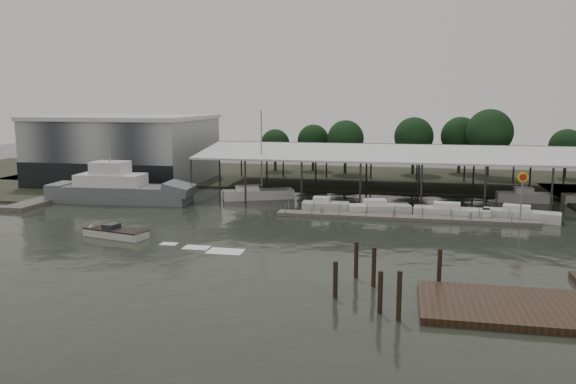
% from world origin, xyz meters
% --- Properties ---
extents(ground, '(200.00, 200.00, 0.00)m').
position_xyz_m(ground, '(0.00, 0.00, 0.00)').
color(ground, '#262B23').
rests_on(ground, ground).
extents(land_strip_far, '(140.00, 30.00, 0.30)m').
position_xyz_m(land_strip_far, '(0.00, 42.00, 0.10)').
color(land_strip_far, '#373B2C').
rests_on(land_strip_far, ground).
extents(land_strip_west, '(20.00, 40.00, 0.30)m').
position_xyz_m(land_strip_west, '(-40.00, 30.00, 0.10)').
color(land_strip_west, '#373B2C').
rests_on(land_strip_west, ground).
extents(storage_warehouse, '(24.50, 20.50, 10.50)m').
position_xyz_m(storage_warehouse, '(-28.00, 29.94, 5.29)').
color(storage_warehouse, '#9FA4AA').
rests_on(storage_warehouse, ground).
extents(covered_boat_shed, '(58.24, 24.00, 6.96)m').
position_xyz_m(covered_boat_shed, '(17.00, 28.00, 6.13)').
color(covered_boat_shed, white).
rests_on(covered_boat_shed, ground).
extents(trawler_dock, '(3.00, 18.00, 0.50)m').
position_xyz_m(trawler_dock, '(-30.00, 14.00, 0.25)').
color(trawler_dock, slate).
rests_on(trawler_dock, ground).
extents(floating_dock, '(28.00, 2.00, 1.40)m').
position_xyz_m(floating_dock, '(15.00, 10.00, 0.20)').
color(floating_dock, slate).
rests_on(floating_dock, ground).
extents(shell_fuel_sign, '(1.10, 0.18, 5.55)m').
position_xyz_m(shell_fuel_sign, '(27.00, 9.99, 3.93)').
color(shell_fuel_sign, gray).
rests_on(shell_fuel_sign, ground).
extents(boardwalk_platform, '(15.00, 12.00, 0.50)m').
position_xyz_m(boardwalk_platform, '(24.55, -15.27, 0.20)').
color(boardwalk_platform, '#342315').
rests_on(boardwalk_platform, ground).
extents(grey_trawler, '(18.96, 5.64, 8.84)m').
position_xyz_m(grey_trawler, '(-20.50, 13.63, 1.58)').
color(grey_trawler, slate).
rests_on(grey_trawler, ground).
extents(white_sailboat, '(9.54, 6.04, 11.74)m').
position_xyz_m(white_sailboat, '(-3.98, 19.35, 0.64)').
color(white_sailboat, silver).
rests_on(white_sailboat, ground).
extents(speedboat_underway, '(17.87, 6.04, 2.00)m').
position_xyz_m(speedboat_underway, '(-12.47, -3.43, 0.39)').
color(speedboat_underway, silver).
rests_on(speedboat_underway, ground).
extents(moored_cruiser_0, '(5.52, 2.41, 1.70)m').
position_xyz_m(moored_cruiser_0, '(5.92, 13.14, 0.61)').
color(moored_cruiser_0, silver).
rests_on(moored_cruiser_0, ground).
extents(moored_cruiser_1, '(7.35, 3.92, 1.70)m').
position_xyz_m(moored_cruiser_1, '(12.19, 12.73, 0.61)').
color(moored_cruiser_1, silver).
rests_on(moored_cruiser_1, ground).
extents(moored_cruiser_2, '(8.34, 2.92, 1.70)m').
position_xyz_m(moored_cruiser_2, '(20.13, 12.28, 0.61)').
color(moored_cruiser_2, silver).
rests_on(moored_cruiser_2, ground).
extents(moored_cruiser_3, '(8.19, 4.04, 1.70)m').
position_xyz_m(moored_cruiser_3, '(27.45, 12.19, 0.61)').
color(moored_cruiser_3, silver).
rests_on(moored_cruiser_3, ground).
extents(mooring_pilings, '(7.22, 8.06, 3.62)m').
position_xyz_m(mooring_pilings, '(13.53, -14.83, 1.05)').
color(mooring_pilings, '#312418').
rests_on(mooring_pilings, ground).
extents(horizon_tree_line, '(68.76, 11.64, 11.45)m').
position_xyz_m(horizon_tree_line, '(23.40, 47.71, 6.38)').
color(horizon_tree_line, '#312215').
rests_on(horizon_tree_line, ground).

